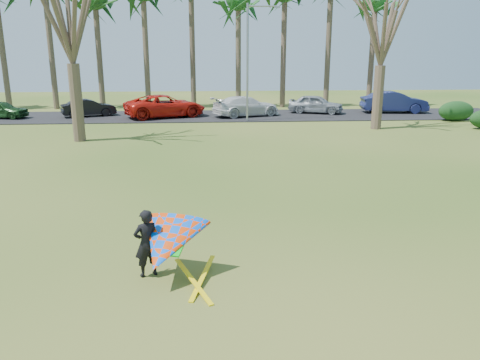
{
  "coord_description": "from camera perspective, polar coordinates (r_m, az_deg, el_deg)",
  "views": [
    {
      "loc": [
        -0.99,
        -11.34,
        4.74
      ],
      "look_at": [
        0.0,
        2.0,
        1.1
      ],
      "focal_mm": 35.0,
      "sensor_mm": 36.0,
      "label": 1
    }
  ],
  "objects": [
    {
      "name": "car_2",
      "position": [
        36.01,
        -9.11,
        8.9
      ],
      "size": [
        6.62,
        4.87,
        1.67
      ],
      "primitive_type": "imported",
      "rotation": [
        0.0,
        0.0,
        1.97
      ],
      "color": "red",
      "rests_on": "parking_strip"
    },
    {
      "name": "streetlight",
      "position": [
        33.49,
        1.19,
        14.75
      ],
      "size": [
        2.28,
        0.18,
        8.0
      ],
      "color": "gray",
      "rests_on": "ground"
    },
    {
      "name": "car_3",
      "position": [
        36.14,
        0.75,
        8.99
      ],
      "size": [
        5.64,
        3.92,
        1.52
      ],
      "primitive_type": "imported",
      "rotation": [
        0.0,
        0.0,
        1.95
      ],
      "color": "silver",
      "rests_on": "parking_strip"
    },
    {
      "name": "car_1",
      "position": [
        37.84,
        -17.97,
        8.38
      ],
      "size": [
        4.18,
        2.81,
        1.3
      ],
      "primitive_type": "imported",
      "rotation": [
        0.0,
        0.0,
        1.97
      ],
      "color": "black",
      "rests_on": "parking_strip"
    },
    {
      "name": "bare_tree_right",
      "position": [
        31.39,
        17.12,
        17.92
      ],
      "size": [
        6.27,
        6.27,
        9.21
      ],
      "color": "brown",
      "rests_on": "ground"
    },
    {
      "name": "car_5",
      "position": [
        40.24,
        18.27,
        9.01
      ],
      "size": [
        5.34,
        2.3,
        1.71
      ],
      "primitive_type": "imported",
      "rotation": [
        0.0,
        0.0,
        1.47
      ],
      "color": "navy",
      "rests_on": "parking_strip"
    },
    {
      "name": "hedge_far",
      "position": [
        37.34,
        24.84,
        7.64
      ],
      "size": [
        2.57,
        1.21,
        1.43
      ],
      "primitive_type": "ellipsoid",
      "color": "#133414",
      "rests_on": "ground"
    },
    {
      "name": "bare_tree_left",
      "position": [
        27.35,
        -20.21,
        18.9
      ],
      "size": [
        6.6,
        6.6,
        9.7
      ],
      "color": "brown",
      "rests_on": "ground"
    },
    {
      "name": "ground",
      "position": [
        12.33,
        0.69,
        -7.38
      ],
      "size": [
        100.0,
        100.0,
        0.0
      ],
      "primitive_type": "plane",
      "color": "#1C490F",
      "rests_on": "ground"
    },
    {
      "name": "car_0",
      "position": [
        39.11,
        -27.13,
        7.66
      ],
      "size": [
        4.02,
        2.12,
        1.3
      ],
      "primitive_type": "imported",
      "rotation": [
        0.0,
        0.0,
        1.41
      ],
      "color": "#183E19",
      "rests_on": "parking_strip"
    },
    {
      "name": "parking_strip",
      "position": [
        36.66,
        -2.68,
        7.82
      ],
      "size": [
        46.0,
        7.0,
        0.06
      ],
      "primitive_type": "cube",
      "color": "black",
      "rests_on": "ground"
    },
    {
      "name": "car_4",
      "position": [
        38.43,
        9.22,
        9.13
      ],
      "size": [
        4.64,
        3.23,
        1.47
      ],
      "primitive_type": "imported",
      "rotation": [
        0.0,
        0.0,
        1.18
      ],
      "color": "gray",
      "rests_on": "parking_strip"
    },
    {
      "name": "palm_9",
      "position": [
        45.14,
        16.21,
        20.29
      ],
      "size": [
        4.84,
        4.84,
        10.84
      ],
      "color": "#4B392D",
      "rests_on": "ground"
    },
    {
      "name": "kite_flyer",
      "position": [
        10.12,
        -9.15,
        -7.65
      ],
      "size": [
        2.13,
        2.39,
        2.02
      ],
      "color": "black",
      "rests_on": "ground"
    }
  ]
}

